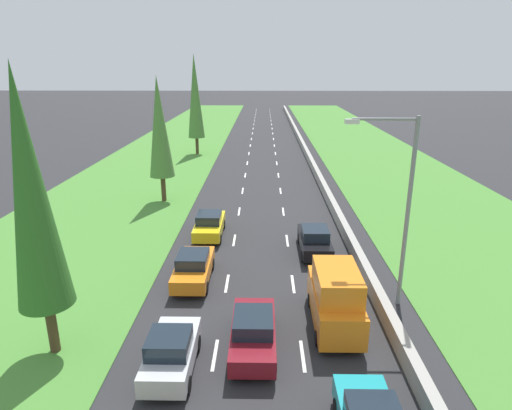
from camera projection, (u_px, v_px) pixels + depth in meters
name	position (u px, v px, depth m)	size (l,w,h in m)	color
ground_plane	(262.00, 149.00, 60.21)	(300.00, 300.00, 0.00)	#28282B
grass_verge_left	(171.00, 149.00, 60.40)	(14.00, 140.00, 0.04)	#478433
grass_verge_right	(366.00, 150.00, 59.97)	(14.00, 140.00, 0.04)	#478433
median_barrier	(304.00, 146.00, 59.99)	(0.44, 120.00, 0.85)	#9E9B93
lane_markings	(262.00, 149.00, 60.20)	(3.64, 116.00, 0.01)	white
silver_hatchback_left_lane	(171.00, 352.00, 16.22)	(1.74, 3.90, 1.72)	silver
maroon_sedan_centre_lane	(253.00, 332.00, 17.50)	(1.82, 4.50, 1.64)	maroon
orange_sedan_left_lane	(194.00, 267.00, 23.14)	(1.82, 4.50, 1.64)	orange
yellow_sedan_left_lane_fourth	(209.00, 224.00, 29.35)	(1.82, 4.50, 1.64)	yellow
orange_van_right_lane	(335.00, 298.00, 18.92)	(1.96, 4.90, 2.82)	orange
black_sedan_right_lane	(315.00, 240.00, 26.71)	(1.82, 4.50, 1.64)	black
poplar_tree_nearest	(30.00, 192.00, 15.59)	(2.08, 2.08, 11.27)	#4C3823
poplar_tree_second	(159.00, 128.00, 35.29)	(2.06, 2.06, 10.36)	#4C3823
poplar_tree_third	(195.00, 97.00, 54.79)	(2.11, 2.11, 12.55)	#4C3823
street_light_mast	(401.00, 200.00, 19.58)	(3.20, 0.28, 9.00)	gray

